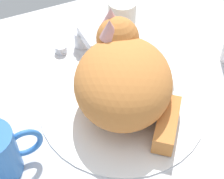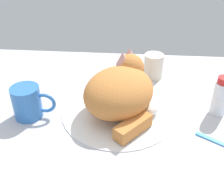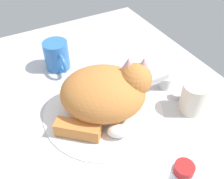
# 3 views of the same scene
# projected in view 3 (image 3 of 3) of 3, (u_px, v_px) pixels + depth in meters

# --- Properties ---
(ground_plane) EXTENTS (1.10, 0.83, 0.03)m
(ground_plane) POSITION_uv_depth(u_px,v_px,m) (104.00, 115.00, 0.73)
(ground_plane) COLOR silver
(sink_basin) EXTENTS (0.33, 0.33, 0.01)m
(sink_basin) POSITION_uv_depth(u_px,v_px,m) (103.00, 111.00, 0.72)
(sink_basin) COLOR white
(sink_basin) RESTS_ON ground_plane
(faucet) EXTENTS (0.14, 0.10, 0.06)m
(faucet) POSITION_uv_depth(u_px,v_px,m) (163.00, 82.00, 0.77)
(faucet) COLOR silver
(faucet) RESTS_ON ground_plane
(cat) EXTENTS (0.27, 0.30, 0.16)m
(cat) POSITION_uv_depth(u_px,v_px,m) (107.00, 92.00, 0.67)
(cat) COLOR #D17F3D
(cat) RESTS_ON sink_basin
(coffee_mug) EXTENTS (0.12, 0.08, 0.10)m
(coffee_mug) POSITION_uv_depth(u_px,v_px,m) (57.00, 56.00, 0.84)
(coffee_mug) COLOR #3372C6
(coffee_mug) RESTS_ON ground_plane
(rinse_cup) EXTENTS (0.07, 0.07, 0.09)m
(rinse_cup) POSITION_uv_depth(u_px,v_px,m) (193.00, 98.00, 0.70)
(rinse_cup) COLOR silver
(rinse_cup) RESTS_ON ground_plane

